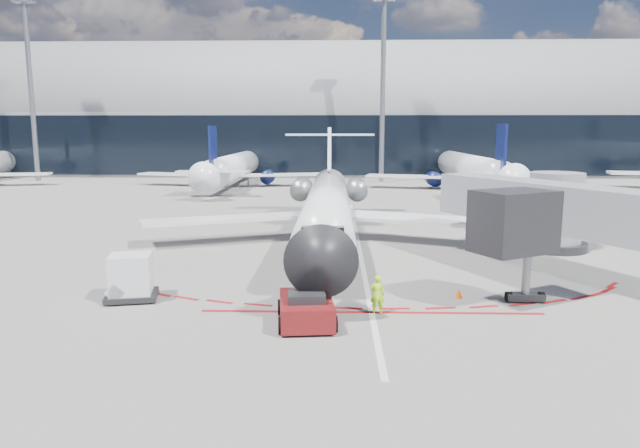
{
  "coord_description": "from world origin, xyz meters",
  "views": [
    {
      "loc": [
        -1.48,
        -33.94,
        7.4
      ],
      "look_at": [
        -2.36,
        -2.91,
        2.23
      ],
      "focal_mm": 32.0,
      "sensor_mm": 36.0,
      "label": 1
    }
  ],
  "objects_px": {
    "regional_jet": "(327,205)",
    "uld_container": "(131,278)",
    "pushback_tug": "(306,309)",
    "ramp_worker": "(377,294)"
  },
  "relations": [
    {
      "from": "pushback_tug",
      "to": "ramp_worker",
      "type": "distance_m",
      "value": 3.09
    },
    {
      "from": "regional_jet",
      "to": "uld_container",
      "type": "distance_m",
      "value": 15.42
    },
    {
      "from": "pushback_tug",
      "to": "uld_container",
      "type": "xyz_separation_m",
      "value": [
        -7.82,
        2.87,
        0.42
      ]
    },
    {
      "from": "pushback_tug",
      "to": "ramp_worker",
      "type": "xyz_separation_m",
      "value": [
        2.81,
        1.26,
        0.22
      ]
    },
    {
      "from": "regional_jet",
      "to": "pushback_tug",
      "type": "relative_size",
      "value": 5.86
    },
    {
      "from": "ramp_worker",
      "to": "uld_container",
      "type": "relative_size",
      "value": 0.65
    },
    {
      "from": "regional_jet",
      "to": "pushback_tug",
      "type": "xyz_separation_m",
      "value": [
        -0.58,
        -15.72,
        -1.94
      ]
    },
    {
      "from": "pushback_tug",
      "to": "uld_container",
      "type": "bearing_deg",
      "value": 153.63
    },
    {
      "from": "regional_jet",
      "to": "ramp_worker",
      "type": "bearing_deg",
      "value": -81.2
    },
    {
      "from": "regional_jet",
      "to": "ramp_worker",
      "type": "xyz_separation_m",
      "value": [
        2.24,
        -14.46,
        -1.72
      ]
    }
  ]
}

